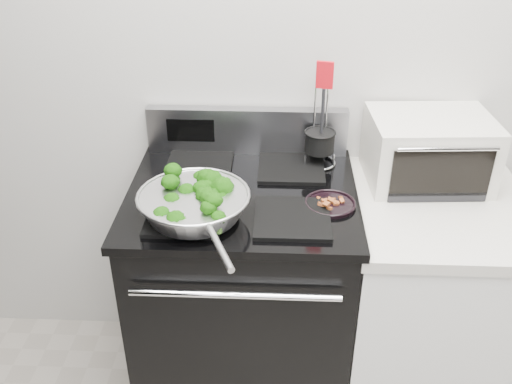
# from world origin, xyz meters

# --- Properties ---
(back_wall) EXTENTS (4.00, 0.02, 2.70)m
(back_wall) POSITION_xyz_m (0.00, 1.75, 1.35)
(back_wall) COLOR #B5B2AC
(back_wall) RESTS_ON ground
(gas_range) EXTENTS (0.79, 0.69, 1.13)m
(gas_range) POSITION_xyz_m (-0.30, 1.41, 0.49)
(gas_range) COLOR black
(gas_range) RESTS_ON floor
(counter) EXTENTS (0.62, 0.68, 0.92)m
(counter) POSITION_xyz_m (0.39, 1.41, 0.46)
(counter) COLOR white
(counter) RESTS_ON floor
(skillet) EXTENTS (0.36, 0.54, 0.08)m
(skillet) POSITION_xyz_m (-0.44, 1.24, 1.00)
(skillet) COLOR silver
(skillet) RESTS_ON gas_range
(broccoli_pile) EXTENTS (0.28, 0.28, 0.10)m
(broccoli_pile) POSITION_xyz_m (-0.44, 1.24, 1.02)
(broccoli_pile) COLOR black
(broccoli_pile) RESTS_ON skillet
(bacon_plate) EXTENTS (0.17, 0.17, 0.04)m
(bacon_plate) POSITION_xyz_m (-0.00, 1.34, 0.97)
(bacon_plate) COLOR black
(bacon_plate) RESTS_ON gas_range
(utensil_holder) EXTENTS (0.13, 0.13, 0.40)m
(utensil_holder) POSITION_xyz_m (-0.03, 1.63, 1.02)
(utensil_holder) COLOR silver
(utensil_holder) RESTS_ON gas_range
(toaster_oven) EXTENTS (0.44, 0.35, 0.24)m
(toaster_oven) POSITION_xyz_m (0.36, 1.58, 1.04)
(toaster_oven) COLOR beige
(toaster_oven) RESTS_ON counter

